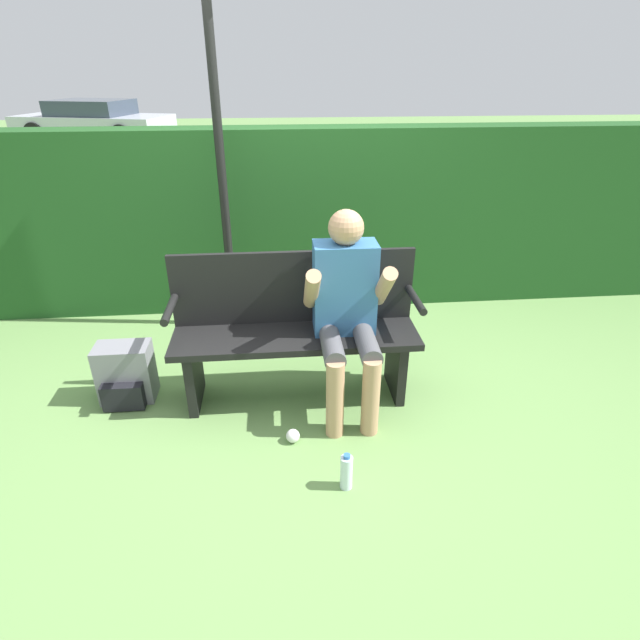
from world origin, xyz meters
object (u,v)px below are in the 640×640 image
(water_bottle, at_px, (346,472))
(parked_car, at_px, (94,122))
(park_bench, at_px, (295,327))
(signpost, at_px, (219,140))
(person_seated, at_px, (347,304))
(backpack, at_px, (126,375))

(water_bottle, relative_size, parked_car, 0.05)
(park_bench, relative_size, signpost, 0.58)
(signpost, relative_size, parked_car, 0.61)
(person_seated, distance_m, parked_car, 14.18)
(person_seated, distance_m, backpack, 1.57)
(water_bottle, bearing_deg, parked_car, 111.28)
(backpack, relative_size, water_bottle, 1.79)
(parked_car, bearing_deg, backpack, -56.38)
(water_bottle, bearing_deg, park_bench, 103.37)
(person_seated, xyz_separation_m, backpack, (-1.47, 0.14, -0.53))
(person_seated, relative_size, backpack, 3.19)
(person_seated, bearing_deg, water_bottle, -96.99)
(backpack, relative_size, parked_car, 0.09)
(person_seated, distance_m, water_bottle, 1.02)
(backpack, bearing_deg, person_seated, -5.42)
(park_bench, height_order, person_seated, person_seated)
(signpost, bearing_deg, parked_car, 111.52)
(park_bench, height_order, signpost, signpost)
(water_bottle, bearing_deg, person_seated, 83.01)
(backpack, height_order, water_bottle, backpack)
(backpack, relative_size, signpost, 0.15)
(person_seated, height_order, signpost, signpost)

